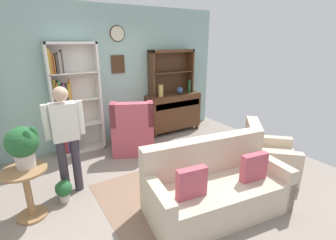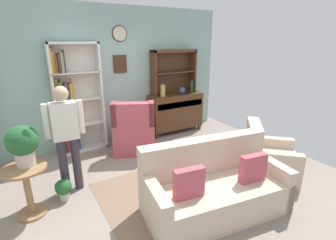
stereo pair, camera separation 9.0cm
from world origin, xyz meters
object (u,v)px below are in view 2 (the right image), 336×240
Objects in this scene: sideboard at (175,111)px; coffee_table at (189,154)px; sideboard_hutch at (173,66)px; vase_round at (182,90)px; bookshelf at (74,102)px; plant_stand at (27,186)px; potted_plant_small at (64,188)px; bottle_wine at (192,87)px; person_reading at (66,133)px; book_stack at (189,150)px; armchair_floral at (268,159)px; couch_floral at (213,188)px; wingback_chair at (134,133)px; potted_plant_large at (23,143)px; vase_tall at (163,91)px.

coffee_table is at bearing -116.19° from sideboard.
vase_round is at bearing -53.52° from sideboard_hutch.
vase_round is (2.39, -0.15, 0.00)m from bookshelf.
potted_plant_small is at bearing 14.64° from plant_stand.
person_reading is at bearing -158.12° from bottle_wine.
sideboard_hutch is 2.48m from book_stack.
plant_stand is (-3.39, 0.90, 0.12)m from armchair_floral.
bottle_wine reaches higher than vase_round.
bookshelf is 3.09m from couch_floral.
armchair_floral reaches higher than coffee_table.
wingback_chair reaches higher than plant_stand.
sideboard is 1.95× the size of plant_stand.
potted_plant_large is at bearing 173.37° from coffee_table.
wingback_chair is 2.17m from plant_stand.
bookshelf is 3.16× the size of plant_stand.
wingback_chair is 1.32× the size of coffee_table.
book_stack is (1.30, -1.98, -0.53)m from bookshelf.
person_reading reaches higher than armchair_floral.
bottle_wine is 2.33m from book_stack.
bookshelf reaches higher than sideboard.
sideboard reaches higher than plant_stand.
couch_floral reaches higher than armchair_floral.
vase_round is 3.35m from potted_plant_small.
bottle_wine is at bearing 15.21° from wingback_chair.
wingback_chair is (-1.70, -0.46, -0.69)m from bottle_wine.
bookshelf is at bearing 61.46° from potted_plant_large.
vase_round is at bearing 1.49° from vase_tall.
bookshelf is 2.33m from sideboard_hutch.
coffee_table is at bearing -16.53° from person_reading.
sideboard_hutch reaches higher than book_stack.
sideboard_hutch is 4.12× the size of vase_tall.
couch_floral is at bearing -68.29° from bookshelf.
vase_tall is at bearing 73.80° from coffee_table.
couch_floral is 0.93m from coffee_table.
bookshelf is at bearing 60.89° from plant_stand.
bookshelf is 1.35× the size of person_reading.
vase_tall reaches higher than book_stack.
sideboard is 0.67m from vase_tall.
book_stack is at bearing -12.30° from potted_plant_small.
potted_plant_large is (-3.15, -1.67, -0.59)m from sideboard_hutch.
sideboard is 0.68× the size of couch_floral.
sideboard_hutch is 3.62m from potted_plant_large.
plant_stand is at bearing 174.72° from coffee_table.
book_stack is (0.35, -1.35, 0.09)m from wingback_chair.
sideboard_hutch is 1.02× the size of armchair_floral.
wingback_chair is 0.68× the size of person_reading.
bottle_wine is 0.38× the size of coffee_table.
vase_round reaches higher than couch_floral.
bottle_wine is 3.96m from plant_stand.
wingback_chair reaches higher than sideboard.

